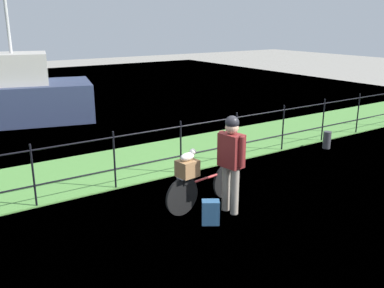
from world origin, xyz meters
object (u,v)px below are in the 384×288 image
bicycle_main (205,187)px  moored_boat_near (16,96)px  cyclist_person (231,156)px  mooring_bollard (327,140)px  wooden_crate (187,168)px  terrier_dog (188,156)px  backpack_on_paving (211,212)px

bicycle_main → moored_boat_near: moored_boat_near is taller
cyclist_person → mooring_bollard: 4.71m
wooden_crate → terrier_dog: terrier_dog is taller
backpack_on_paving → moored_boat_near: size_ratio=0.08×
mooring_bollard → terrier_dog: bearing=-166.9°
backpack_on_paving → mooring_bollard: bearing=51.9°
terrier_dog → backpack_on_paving: terrier_dog is taller
wooden_crate → moored_boat_near: bearing=95.5°
terrier_dog → moored_boat_near: moored_boat_near is taller
wooden_crate → terrier_dog: (0.02, 0.00, 0.21)m
terrier_dog → mooring_bollard: size_ratio=0.73×
mooring_bollard → moored_boat_near: 9.56m
moored_boat_near → wooden_crate: bearing=-84.5°
terrier_dog → cyclist_person: bearing=-31.8°
bicycle_main → moored_boat_near: (-1.24, 8.65, 0.47)m
bicycle_main → terrier_dog: 0.76m
backpack_on_paving → moored_boat_near: moored_boat_near is taller
wooden_crate → backpack_on_paving: bearing=-81.3°
cyclist_person → bicycle_main: bearing=118.5°
cyclist_person → moored_boat_near: 9.19m
bicycle_main → cyclist_person: 0.81m
wooden_crate → bicycle_main: bearing=7.8°
cyclist_person → backpack_on_paving: size_ratio=4.21×
bicycle_main → backpack_on_paving: bicycle_main is taller
wooden_crate → terrier_dog: 0.22m
mooring_bollard → moored_boat_near: (-5.85, 7.54, 0.60)m
bicycle_main → backpack_on_paving: (-0.31, -0.60, -0.15)m
terrier_dog → cyclist_person: (0.60, -0.37, -0.01)m
wooden_crate → mooring_bollard: size_ratio=0.74×
terrier_dog → moored_boat_near: (-0.87, 8.70, -0.20)m
backpack_on_paving → bicycle_main: bearing=95.4°
cyclist_person → mooring_bollard: cyclist_person is taller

